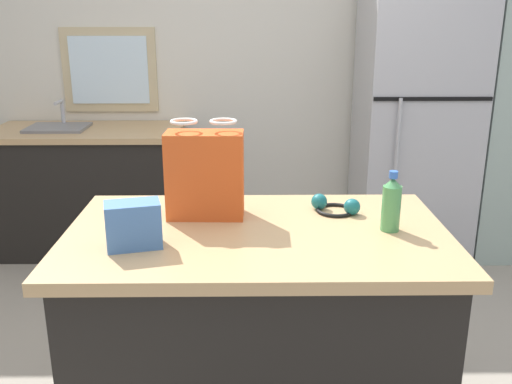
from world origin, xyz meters
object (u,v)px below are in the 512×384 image
(kitchen_island, at_px, (257,339))
(bottle, at_px, (391,204))
(shopping_bag, at_px, (205,174))
(ear_defenders, at_px, (335,206))
(refrigerator, at_px, (415,124))
(small_box, at_px, (133,225))

(kitchen_island, height_order, bottle, bottle)
(shopping_bag, distance_m, bottle, 0.69)
(shopping_bag, xyz_separation_m, ear_defenders, (0.50, 0.04, -0.15))
(refrigerator, distance_m, small_box, 2.59)
(refrigerator, xyz_separation_m, ear_defenders, (-0.80, -1.76, 0.01))
(refrigerator, distance_m, shopping_bag, 2.23)
(bottle, bearing_deg, kitchen_island, 179.75)
(ear_defenders, bearing_deg, bottle, -49.68)
(small_box, height_order, ear_defenders, small_box)
(small_box, xyz_separation_m, bottle, (0.89, 0.14, 0.02))
(shopping_bag, bearing_deg, kitchen_island, -38.10)
(refrigerator, relative_size, shopping_bag, 4.92)
(shopping_bag, xyz_separation_m, small_box, (-0.22, -0.29, -0.09))
(small_box, relative_size, bottle, 0.81)
(bottle, bearing_deg, shopping_bag, 167.07)
(ear_defenders, bearing_deg, refrigerator, 65.41)
(refrigerator, bearing_deg, bottle, -108.02)
(kitchen_island, relative_size, refrigerator, 0.75)
(shopping_bag, relative_size, bottle, 1.70)
(small_box, bearing_deg, ear_defenders, 25.08)
(refrigerator, bearing_deg, kitchen_island, -119.71)
(kitchen_island, distance_m, refrigerator, 2.29)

